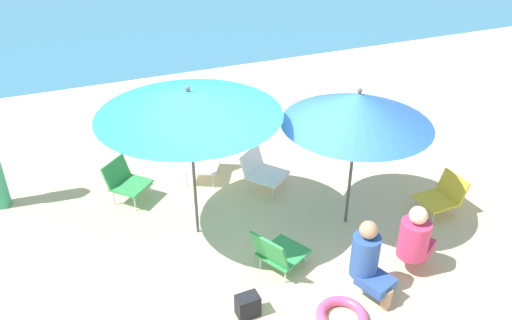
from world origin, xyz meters
TOP-DOWN VIEW (x-y plane):
  - ground_plane at (0.00, 0.00)m, footprint 40.00×40.00m
  - umbrella_teal at (-0.58, 0.65)m, footprint 2.17×2.17m
  - umbrella_blue at (1.34, 0.13)m, footprint 1.85×1.85m
  - beach_chair_a at (-1.31, 1.76)m, footprint 0.71×0.71m
  - beach_chair_b at (-0.10, 1.94)m, footprint 0.72×0.76m
  - beach_chair_c at (2.67, -0.17)m, footprint 0.58×0.48m
  - beach_chair_d at (0.07, -0.43)m, footprint 0.75×0.69m
  - beach_chair_e at (0.59, 1.30)m, footprint 0.75×0.77m
  - person_b at (1.57, -0.97)m, footprint 0.57×0.51m
  - person_c at (0.85, -1.10)m, footprint 0.42×0.55m
  - swim_ring at (0.41, -1.37)m, footprint 0.56×0.56m
  - beach_bag at (-0.49, -0.92)m, footprint 0.25×0.18m

SIDE VIEW (x-z plane):
  - ground_plane at x=0.00m, z-range 0.00..0.00m
  - swim_ring at x=0.41m, z-range 0.00..0.11m
  - beach_bag at x=-0.49m, z-range 0.00..0.26m
  - beach_chair_c at x=2.67m, z-range 0.01..0.54m
  - beach_chair_d at x=0.07m, z-range -0.01..0.60m
  - beach_chair_e at x=0.59m, z-range 0.03..0.60m
  - beach_chair_a at x=-1.31m, z-range 0.03..0.62m
  - beach_chair_b at x=-0.10m, z-range 0.02..0.63m
  - person_b at x=1.57m, z-range 0.00..0.92m
  - person_c at x=0.85m, z-range 0.00..0.96m
  - umbrella_blue at x=1.34m, z-range 0.71..2.64m
  - umbrella_teal at x=-0.58m, z-range 0.82..2.88m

